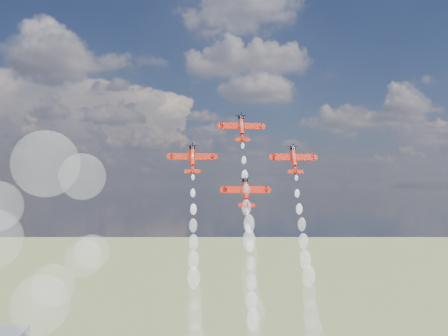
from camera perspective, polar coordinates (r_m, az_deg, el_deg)
The scene contains 8 objects.
plane_lead at distance 164.09m, azimuth 1.93°, elevation 4.39°, with size 13.21×6.32×8.89m.
plane_left at distance 157.47m, azimuth -3.47°, elevation 1.02°, with size 13.21×6.32×8.89m.
plane_right at distance 161.84m, azimuth 7.63°, elevation 0.95°, with size 13.21×6.32×8.89m.
plane_slot at distance 154.32m, azimuth 2.39°, elevation -2.62°, with size 13.21×6.32×8.89m.
smoke_trail_lead at distance 146.77m, azimuth 2.99°, elevation -11.48°, with size 5.89×23.34×49.65m.
smoke_trail_left at distance 142.70m, azimuth -3.19°, elevation -15.68°, with size 5.21×23.46×49.16m.
smoke_trail_right at distance 147.65m, azimuth 9.48°, elevation -15.22°, with size 5.22×23.16×49.66m.
drifted_smoke_cloud at distance 172.53m, azimuth -22.89°, elevation -6.37°, with size 65.34×36.38×58.75m.
Camera 1 is at (-11.03, -138.44, 97.41)m, focal length 42.00 mm.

